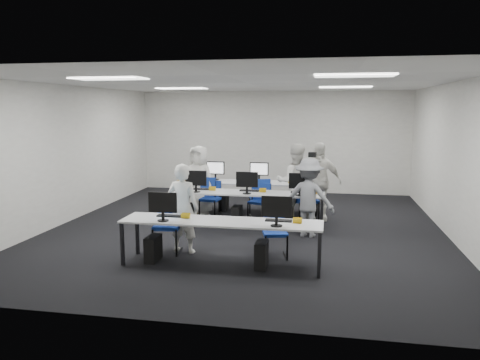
% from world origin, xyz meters
% --- Properties ---
extents(room, '(9.00, 9.02, 3.00)m').
position_xyz_m(room, '(0.00, 0.00, 1.50)').
color(room, black).
rests_on(room, ground).
extents(ceiling_panels, '(5.20, 4.60, 0.02)m').
position_xyz_m(ceiling_panels, '(0.00, 0.00, 2.98)').
color(ceiling_panels, white).
rests_on(ceiling_panels, room).
extents(desk_front, '(3.20, 0.70, 0.73)m').
position_xyz_m(desk_front, '(0.00, -2.40, 0.68)').
color(desk_front, '#BBBDC0').
rests_on(desk_front, ground).
extents(desk_mid, '(3.20, 0.70, 0.73)m').
position_xyz_m(desk_mid, '(0.00, 0.20, 0.68)').
color(desk_mid, '#BBBDC0').
rests_on(desk_mid, ground).
extents(desk_back, '(3.20, 0.70, 0.73)m').
position_xyz_m(desk_back, '(0.00, 1.60, 0.68)').
color(desk_back, '#BBBDC0').
rests_on(desk_back, ground).
extents(equipment_front, '(2.51, 0.41, 1.19)m').
position_xyz_m(equipment_front, '(-0.19, -2.42, 0.36)').
color(equipment_front, '#0D5FAA').
rests_on(equipment_front, desk_front).
extents(equipment_mid, '(2.91, 0.41, 1.19)m').
position_xyz_m(equipment_mid, '(-0.19, 0.18, 0.36)').
color(equipment_mid, white).
rests_on(equipment_mid, desk_mid).
extents(equipment_back, '(2.91, 0.41, 1.19)m').
position_xyz_m(equipment_back, '(0.19, 1.62, 0.36)').
color(equipment_back, white).
rests_on(equipment_back, desk_back).
extents(chair_0, '(0.50, 0.53, 0.91)m').
position_xyz_m(chair_0, '(-1.07, -1.91, 0.29)').
color(chair_0, navy).
rests_on(chair_0, ground).
extents(chair_1, '(0.49, 0.51, 0.81)m').
position_xyz_m(chair_1, '(0.80, -1.82, 0.26)').
color(chair_1, navy).
rests_on(chair_1, ground).
extents(chair_2, '(0.46, 0.49, 0.84)m').
position_xyz_m(chair_2, '(-0.99, 0.81, 0.26)').
color(chair_2, navy).
rests_on(chair_2, ground).
extents(chair_3, '(0.52, 0.54, 0.83)m').
position_xyz_m(chair_3, '(0.17, 0.72, 0.26)').
color(chair_3, navy).
rests_on(chair_3, ground).
extents(chair_4, '(0.56, 0.60, 0.94)m').
position_xyz_m(chair_4, '(1.22, 0.79, 0.30)').
color(chair_4, navy).
rests_on(chair_4, ground).
extents(chair_5, '(0.49, 0.52, 0.91)m').
position_xyz_m(chair_5, '(-1.09, 1.15, 0.29)').
color(chair_5, navy).
rests_on(chair_5, ground).
extents(chair_6, '(0.56, 0.59, 0.91)m').
position_xyz_m(chair_6, '(0.12, 1.07, 0.29)').
color(chair_6, navy).
rests_on(chair_6, ground).
extents(chair_7, '(0.51, 0.54, 0.86)m').
position_xyz_m(chair_7, '(1.17, 0.93, 0.27)').
color(chair_7, navy).
rests_on(chair_7, ground).
extents(handbag, '(0.38, 0.31, 0.27)m').
position_xyz_m(handbag, '(-1.45, 0.17, 0.86)').
color(handbag, '#9C8950').
rests_on(handbag, desk_mid).
extents(student_0, '(0.61, 0.44, 1.56)m').
position_xyz_m(student_0, '(-0.81, -1.84, 0.78)').
color(student_0, beige).
rests_on(student_0, ground).
extents(student_1, '(0.91, 0.76, 1.72)m').
position_xyz_m(student_1, '(0.94, 0.93, 0.86)').
color(student_1, beige).
rests_on(student_1, ground).
extents(student_2, '(0.91, 0.73, 1.63)m').
position_xyz_m(student_2, '(-1.33, 1.07, 0.82)').
color(student_2, beige).
rests_on(student_2, ground).
extents(student_3, '(1.05, 0.48, 1.75)m').
position_xyz_m(student_3, '(1.44, 1.04, 0.88)').
color(student_3, beige).
rests_on(student_3, ground).
extents(photographer, '(1.10, 0.79, 1.54)m').
position_xyz_m(photographer, '(1.30, -0.40, 0.77)').
color(photographer, slate).
rests_on(photographer, ground).
extents(dslr_camera, '(0.18, 0.21, 0.10)m').
position_xyz_m(dslr_camera, '(1.34, -0.23, 1.60)').
color(dslr_camera, black).
rests_on(dslr_camera, photographer).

